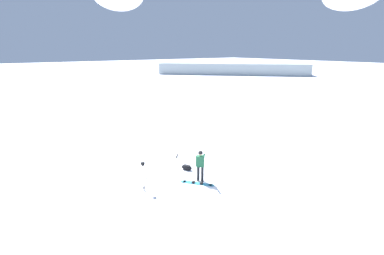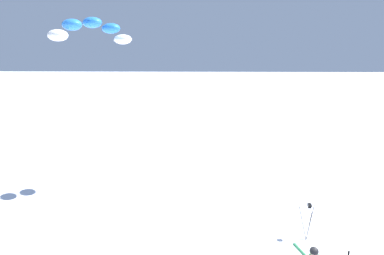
% 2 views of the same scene
% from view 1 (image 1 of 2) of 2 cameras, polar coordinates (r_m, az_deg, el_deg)
% --- Properties ---
extents(ground_plane, '(300.00, 300.00, 0.00)m').
position_cam_1_polar(ground_plane, '(15.13, 1.52, -11.04)').
color(ground_plane, white).
extents(snowboarder, '(0.78, 0.48, 1.78)m').
position_cam_1_polar(snowboarder, '(14.66, 1.76, -7.31)').
color(snowboarder, black).
rests_on(snowboarder, ground_plane).
extents(snowboard, '(1.50, 1.22, 0.10)m').
position_cam_1_polar(snowboard, '(14.84, 1.13, -11.50)').
color(snowboard, teal).
rests_on(snowboard, ground_plane).
extents(gear_bag_large, '(0.75, 0.56, 0.31)m').
position_cam_1_polar(gear_bag_large, '(16.31, -1.10, -8.29)').
color(gear_bag_large, black).
rests_on(gear_bag_large, ground_plane).
extents(camera_tripod, '(0.63, 0.61, 1.51)m').
position_cam_1_polar(camera_tripod, '(13.97, -10.12, -8.86)').
color(camera_tripod, '#262628').
rests_on(camera_tripod, ground_plane).
extents(ski_poles, '(0.31, 0.31, 1.19)m').
position_cam_1_polar(ski_poles, '(15.53, -3.05, -7.10)').
color(ski_poles, gray).
rests_on(ski_poles, ground_plane).
extents(distant_ridge, '(34.86, 34.22, 3.00)m').
position_cam_1_polar(distant_ridge, '(78.74, 8.43, 12.02)').
color(distant_ridge, '#A8B4B4').
rests_on(distant_ridge, ground_plane).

